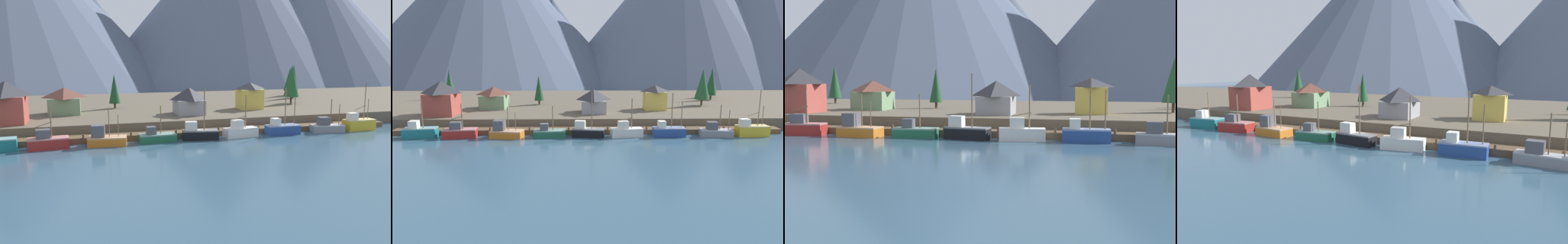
% 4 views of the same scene
% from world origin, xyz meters
% --- Properties ---
extents(ground_plane, '(400.00, 400.00, 1.00)m').
position_xyz_m(ground_plane, '(0.00, 20.00, -0.50)').
color(ground_plane, '#335166').
extents(dock, '(80.00, 4.00, 1.60)m').
position_xyz_m(dock, '(0.00, 1.99, 0.50)').
color(dock, brown).
rests_on(dock, ground_plane).
extents(shoreline_bank, '(400.00, 56.00, 2.50)m').
position_xyz_m(shoreline_bank, '(0.00, 32.00, 1.25)').
color(shoreline_bank, brown).
rests_on(shoreline_bank, ground_plane).
extents(mountain_west_peak, '(160.12, 160.12, 85.61)m').
position_xyz_m(mountain_west_peak, '(-55.52, 142.10, 42.81)').
color(mountain_west_peak, '#4C566B').
rests_on(mountain_west_peak, ground_plane).
extents(mountain_central_peak, '(71.88, 71.88, 47.37)m').
position_xyz_m(mountain_central_peak, '(-17.81, 134.52, 23.68)').
color(mountain_central_peak, '#475160').
rests_on(mountain_central_peak, ground_plane).
extents(fishing_boat_teal, '(6.49, 3.22, 7.00)m').
position_xyz_m(fishing_boat_teal, '(-33.30, -1.76, 1.21)').
color(fishing_boat_teal, '#196B70').
rests_on(fishing_boat_teal, ground_plane).
extents(fishing_boat_red, '(6.50, 3.32, 6.78)m').
position_xyz_m(fishing_boat_red, '(-25.46, -1.81, 1.13)').
color(fishing_boat_red, maroon).
rests_on(fishing_boat_red, ground_plane).
extents(fishing_boat_orange, '(6.56, 3.64, 6.24)m').
position_xyz_m(fishing_boat_orange, '(-16.45, -1.94, 1.13)').
color(fishing_boat_orange, '#CC6B1E').
rests_on(fishing_boat_orange, ground_plane).
extents(fishing_boat_green, '(6.38, 2.96, 6.29)m').
position_xyz_m(fishing_boat_green, '(-7.82, -1.62, 0.89)').
color(fishing_boat_green, '#1E5B3D').
rests_on(fishing_boat_green, ground_plane).
extents(fishing_boat_black, '(6.53, 3.22, 9.22)m').
position_xyz_m(fishing_boat_black, '(-0.24, -1.70, 1.14)').
color(fishing_boat_black, black).
rests_on(fishing_boat_black, ground_plane).
extents(fishing_boat_white, '(6.51, 3.11, 7.67)m').
position_xyz_m(fishing_boat_white, '(7.55, -1.69, 1.14)').
color(fishing_boat_white, silver).
rests_on(fishing_boat_white, ground_plane).
extents(fishing_boat_blue, '(6.31, 2.71, 8.73)m').
position_xyz_m(fishing_boat_blue, '(16.07, -1.49, 1.10)').
color(fishing_boat_blue, navy).
rests_on(fishing_boat_blue, ground_plane).
extents(fishing_boat_grey, '(6.52, 3.21, 6.44)m').
position_xyz_m(fishing_boat_grey, '(25.49, -1.71, 1.03)').
color(fishing_boat_grey, gray).
rests_on(fishing_boat_grey, ground_plane).
extents(house_red, '(6.79, 6.74, 7.75)m').
position_xyz_m(house_red, '(-33.16, 9.74, 6.46)').
color(house_red, '#9E4238').
rests_on(house_red, shoreline_bank).
extents(house_yellow, '(5.51, 4.81, 6.06)m').
position_xyz_m(house_yellow, '(16.98, 16.27, 5.59)').
color(house_yellow, gold).
rests_on(house_yellow, shoreline_bank).
extents(house_grey, '(6.02, 6.74, 5.59)m').
position_xyz_m(house_grey, '(1.51, 12.21, 5.36)').
color(house_grey, gray).
rests_on(house_grey, shoreline_bank).
extents(house_green, '(6.65, 6.65, 5.56)m').
position_xyz_m(house_green, '(-23.71, 19.11, 5.34)').
color(house_green, '#6B8E66').
rests_on(house_green, shoreline_bank).
extents(conifer_near_left, '(3.00, 3.00, 8.94)m').
position_xyz_m(conifer_near_left, '(-41.89, 37.69, 7.64)').
color(conifer_near_left, '#4C3823').
rests_on(conifer_near_left, shoreline_bank).
extents(conifer_near_right, '(2.61, 2.61, 7.96)m').
position_xyz_m(conifer_near_right, '(-12.93, 24.96, 7.06)').
color(conifer_near_right, '#4C3823').
rests_on(conifer_near_right, shoreline_bank).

